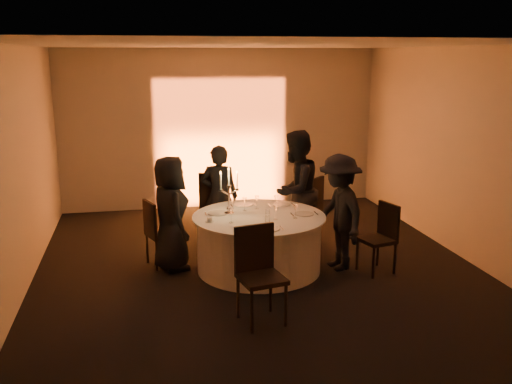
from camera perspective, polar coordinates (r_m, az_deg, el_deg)
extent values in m
plane|color=black|center=(7.93, 0.30, -7.73)|extent=(7.00, 7.00, 0.00)
plane|color=white|center=(7.38, 0.33, 14.50)|extent=(7.00, 7.00, 0.00)
plane|color=#BAB5AD|center=(10.92, -3.56, 6.31)|extent=(7.00, 0.00, 7.00)
plane|color=#BAB5AD|center=(4.26, 10.26, -5.62)|extent=(7.00, 0.00, 7.00)
plane|color=#BAB5AD|center=(7.49, -22.75, 1.89)|extent=(0.00, 7.00, 7.00)
plane|color=#BAB5AD|center=(8.64, 20.19, 3.55)|extent=(0.00, 7.00, 7.00)
cube|color=black|center=(10.91, -3.22, -1.47)|extent=(0.25, 0.12, 0.10)
cylinder|color=black|center=(7.92, 0.30, -7.63)|extent=(0.60, 0.60, 0.03)
cylinder|color=black|center=(7.80, 0.30, -5.16)|extent=(0.20, 0.20, 0.75)
cylinder|color=white|center=(7.80, 0.30, -5.16)|extent=(1.68, 1.68, 0.75)
cylinder|color=white|center=(7.68, 0.30, -2.45)|extent=(1.80, 1.80, 0.02)
cube|color=black|center=(8.07, -9.28, -4.15)|extent=(0.53, 0.53, 0.05)
cube|color=black|center=(7.93, -10.58, -2.61)|extent=(0.18, 0.40, 0.47)
cylinder|color=black|center=(8.05, -7.57, -5.85)|extent=(0.04, 0.04, 0.44)
cylinder|color=black|center=(8.36, -8.57, -5.15)|extent=(0.04, 0.04, 0.44)
cylinder|color=black|center=(7.92, -9.89, -6.26)|extent=(0.04, 0.04, 0.44)
cylinder|color=black|center=(8.23, -10.82, -5.53)|extent=(0.04, 0.04, 0.44)
cube|color=black|center=(9.31, -4.13, -1.19)|extent=(0.56, 0.56, 0.05)
cube|color=black|center=(9.03, -4.26, 0.24)|extent=(0.47, 0.14, 0.54)
cylinder|color=black|center=(9.55, -2.80, -2.41)|extent=(0.04, 0.04, 0.50)
cylinder|color=black|center=(9.59, -5.20, -2.39)|extent=(0.04, 0.04, 0.50)
cylinder|color=black|center=(9.17, -2.95, -3.10)|extent=(0.04, 0.04, 0.50)
cylinder|color=black|center=(9.20, -5.45, -3.08)|extent=(0.04, 0.04, 0.50)
cube|color=black|center=(8.90, 4.73, -1.92)|extent=(0.66, 0.66, 0.05)
cube|color=black|center=(8.72, 5.95, -0.32)|extent=(0.37, 0.34, 0.53)
cylinder|color=black|center=(9.23, 4.27, -3.01)|extent=(0.04, 0.04, 0.50)
cylinder|color=black|center=(8.91, 2.93, -3.62)|extent=(0.04, 0.04, 0.50)
cylinder|color=black|center=(9.04, 6.43, -3.43)|extent=(0.04, 0.04, 0.50)
cylinder|color=black|center=(8.71, 5.14, -4.06)|extent=(0.04, 0.04, 0.50)
cube|color=black|center=(7.86, 11.96, -4.72)|extent=(0.50, 0.50, 0.05)
cube|color=black|center=(7.90, 13.12, -2.75)|extent=(0.14, 0.41, 0.47)
cylinder|color=black|center=(7.97, 10.09, -6.15)|extent=(0.04, 0.04, 0.44)
cylinder|color=black|center=(7.70, 11.66, -6.92)|extent=(0.04, 0.04, 0.44)
cylinder|color=black|center=(8.17, 12.09, -5.73)|extent=(0.04, 0.04, 0.44)
cylinder|color=black|center=(7.92, 13.69, -6.46)|extent=(0.04, 0.04, 0.44)
cube|color=black|center=(6.27, 0.57, -8.66)|extent=(0.55, 0.55, 0.05)
cube|color=black|center=(6.35, -0.19, -5.59)|extent=(0.46, 0.13, 0.53)
cylinder|color=black|center=(6.14, -0.43, -11.83)|extent=(0.04, 0.04, 0.50)
cylinder|color=black|center=(6.29, 3.00, -11.21)|extent=(0.04, 0.04, 0.50)
cylinder|color=black|center=(6.47, -1.80, -10.43)|extent=(0.04, 0.04, 0.50)
cylinder|color=black|center=(6.62, 1.48, -9.88)|extent=(0.04, 0.04, 0.50)
imported|color=black|center=(7.81, -8.56, -2.13)|extent=(0.67, 0.87, 1.57)
imported|color=black|center=(8.69, -3.70, -0.41)|extent=(0.66, 0.54, 1.57)
imported|color=black|center=(8.54, 3.97, 0.16)|extent=(1.11, 1.10, 1.80)
imported|color=black|center=(7.82, 8.31, -2.03)|extent=(0.73, 1.10, 1.59)
cylinder|color=white|center=(7.78, -3.81, -2.13)|extent=(0.28, 0.28, 0.01)
cube|color=silver|center=(7.76, -5.05, -2.21)|extent=(0.01, 0.17, 0.01)
cube|color=silver|center=(7.81, -2.57, -2.07)|extent=(0.02, 0.17, 0.01)
cylinder|color=white|center=(8.20, -1.29, -1.29)|extent=(0.27, 0.27, 0.01)
cube|color=silver|center=(8.17, -2.46, -1.36)|extent=(0.02, 0.17, 0.01)
cube|color=silver|center=(8.23, -0.12, -1.23)|extent=(0.01, 0.17, 0.01)
cylinder|color=white|center=(8.21, 2.53, -1.28)|extent=(0.25, 0.25, 0.01)
cube|color=silver|center=(8.17, 1.38, -1.35)|extent=(0.02, 0.17, 0.01)
cube|color=silver|center=(8.25, 3.68, -1.22)|extent=(0.01, 0.17, 0.01)
cylinder|color=white|center=(7.76, 4.84, -2.19)|extent=(0.26, 0.26, 0.01)
cube|color=silver|center=(7.72, 3.63, -2.27)|extent=(0.02, 0.17, 0.01)
cube|color=silver|center=(7.81, 6.03, -2.13)|extent=(0.01, 0.17, 0.01)
cylinder|color=white|center=(7.09, 1.24, -3.69)|extent=(0.29, 0.29, 0.01)
cube|color=silver|center=(7.06, -0.10, -3.78)|extent=(0.02, 0.17, 0.01)
cube|color=silver|center=(7.13, 2.58, -3.61)|extent=(0.02, 0.17, 0.01)
sphere|color=#FFA920|center=(7.08, 1.25, -3.37)|extent=(0.07, 0.07, 0.07)
cylinder|color=white|center=(7.43, -4.66, -2.96)|extent=(0.11, 0.11, 0.01)
cylinder|color=white|center=(7.42, -4.66, -2.70)|extent=(0.07, 0.07, 0.06)
cylinder|color=white|center=(7.76, -2.70, -2.14)|extent=(0.13, 0.13, 0.02)
sphere|color=white|center=(7.75, -2.70, -1.71)|extent=(0.07, 0.07, 0.07)
cylinder|color=white|center=(7.71, -2.71, -0.77)|extent=(0.03, 0.03, 0.34)
cylinder|color=white|center=(7.67, -2.73, 0.58)|extent=(0.06, 0.06, 0.03)
cylinder|color=white|center=(7.64, -2.74, 1.43)|extent=(0.02, 0.02, 0.22)
cone|color=orange|center=(7.62, -2.75, 2.40)|extent=(0.02, 0.02, 0.04)
cylinder|color=white|center=(7.68, -3.13, -0.06)|extent=(0.12, 0.02, 0.08)
cylinder|color=white|center=(7.66, -3.55, 0.18)|extent=(0.05, 0.05, 0.03)
cylinder|color=white|center=(7.64, -3.56, 1.02)|extent=(0.02, 0.02, 0.22)
cone|color=orange|center=(7.61, -3.57, 1.99)|extent=(0.02, 0.02, 0.04)
cylinder|color=white|center=(7.70, -2.32, -0.02)|extent=(0.12, 0.02, 0.08)
cylinder|color=white|center=(7.70, -1.91, 0.26)|extent=(0.05, 0.05, 0.03)
cylinder|color=white|center=(7.67, -1.92, 1.10)|extent=(0.02, 0.02, 0.22)
cone|color=orange|center=(7.64, -1.92, 2.06)|extent=(0.02, 0.02, 0.04)
cylinder|color=silver|center=(8.01, 0.08, -1.68)|extent=(0.06, 0.06, 0.01)
cylinder|color=silver|center=(7.99, 0.08, -1.32)|extent=(0.01, 0.01, 0.10)
cone|color=silver|center=(7.97, 0.08, -0.70)|extent=(0.07, 0.07, 0.09)
cylinder|color=silver|center=(7.58, 3.95, -2.61)|extent=(0.06, 0.06, 0.01)
cylinder|color=silver|center=(7.56, 3.95, -2.23)|extent=(0.01, 0.01, 0.10)
cone|color=silver|center=(7.54, 3.96, -1.58)|extent=(0.07, 0.07, 0.09)
cylinder|color=silver|center=(7.85, -2.30, -2.02)|extent=(0.06, 0.06, 0.01)
cylinder|color=silver|center=(7.83, -2.30, -1.65)|extent=(0.01, 0.01, 0.10)
cone|color=silver|center=(7.81, -2.31, -1.02)|extent=(0.07, 0.07, 0.09)
cylinder|color=silver|center=(8.03, 2.01, -1.65)|extent=(0.06, 0.06, 0.01)
cylinder|color=silver|center=(8.01, 2.01, -1.29)|extent=(0.01, 0.01, 0.10)
cone|color=silver|center=(7.99, 2.02, -0.67)|extent=(0.07, 0.07, 0.09)
cylinder|color=silver|center=(7.36, -2.50, -3.08)|extent=(0.06, 0.06, 0.01)
cylinder|color=silver|center=(7.34, -2.51, -2.70)|extent=(0.01, 0.01, 0.10)
cone|color=silver|center=(7.32, -2.51, -2.02)|extent=(0.07, 0.07, 0.09)
cylinder|color=silver|center=(7.51, 1.97, -2.74)|extent=(0.06, 0.06, 0.01)
cylinder|color=silver|center=(7.49, 1.97, -2.36)|extent=(0.01, 0.01, 0.10)
cone|color=silver|center=(7.47, 1.98, -1.70)|extent=(0.07, 0.07, 0.09)
cylinder|color=silver|center=(7.91, -1.15, -1.88)|extent=(0.06, 0.06, 0.01)
cylinder|color=silver|center=(7.90, -1.15, -1.52)|extent=(0.01, 0.01, 0.10)
cone|color=silver|center=(7.87, -1.15, -0.88)|extent=(0.07, 0.07, 0.09)
cylinder|color=silver|center=(7.37, 1.14, -2.72)|extent=(0.07, 0.07, 0.09)
cylinder|color=silver|center=(7.65, 1.17, -2.09)|extent=(0.07, 0.07, 0.09)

